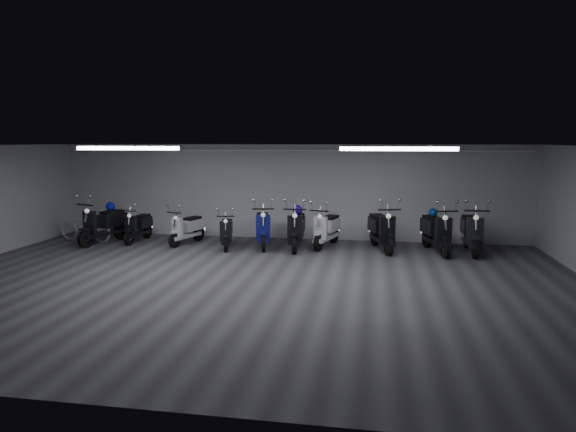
% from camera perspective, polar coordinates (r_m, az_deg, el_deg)
% --- Properties ---
extents(floor, '(14.00, 10.00, 0.01)m').
position_cam_1_polar(floor, '(10.57, -4.62, -7.59)').
color(floor, '#39393C').
rests_on(floor, ground).
extents(ceiling, '(14.00, 10.00, 0.01)m').
position_cam_1_polar(ceiling, '(10.16, -4.81, 7.84)').
color(ceiling, gray).
rests_on(ceiling, ground).
extents(back_wall, '(14.00, 0.01, 2.80)m').
position_cam_1_polar(back_wall, '(15.13, -0.07, 2.72)').
color(back_wall, '#AEAEB1').
rests_on(back_wall, ground).
extents(front_wall, '(14.00, 0.01, 2.80)m').
position_cam_1_polar(front_wall, '(5.65, -17.32, -7.41)').
color(front_wall, '#AEAEB1').
rests_on(front_wall, ground).
extents(fluor_strip_left, '(2.40, 0.18, 0.08)m').
position_cam_1_polar(fluor_strip_left, '(12.16, -17.55, 7.26)').
color(fluor_strip_left, white).
rests_on(fluor_strip_left, ceiling).
extents(fluor_strip_right, '(2.40, 0.18, 0.08)m').
position_cam_1_polar(fluor_strip_right, '(10.86, 12.23, 7.37)').
color(fluor_strip_right, white).
rests_on(fluor_strip_right, ceiling).
extents(conduit, '(13.60, 0.05, 0.05)m').
position_cam_1_polar(conduit, '(14.98, -0.12, 7.34)').
color(conduit, white).
rests_on(conduit, back_wall).
extents(scooter_0, '(1.21, 2.09, 1.47)m').
position_cam_1_polar(scooter_0, '(15.31, -19.97, -0.22)').
color(scooter_0, black).
rests_on(scooter_0, floor).
extents(scooter_1, '(0.60, 1.65, 1.22)m').
position_cam_1_polar(scooter_1, '(15.28, -16.49, -0.56)').
color(scooter_1, black).
rests_on(scooter_1, floor).
extents(scooter_2, '(1.01, 1.70, 1.20)m').
position_cam_1_polar(scooter_2, '(14.60, -11.30, -0.81)').
color(scooter_2, silver).
rests_on(scooter_2, floor).
extents(scooter_3, '(0.89, 1.67, 1.18)m').
position_cam_1_polar(scooter_3, '(13.93, -6.91, -1.20)').
color(scooter_3, black).
rests_on(scooter_3, floor).
extents(scooter_4, '(1.06, 2.00, 1.42)m').
position_cam_1_polar(scooter_4, '(13.96, -2.85, -0.63)').
color(scooter_4, navy).
rests_on(scooter_4, floor).
extents(scooter_5, '(0.77, 1.98, 1.45)m').
position_cam_1_polar(scooter_5, '(13.68, 0.98, -0.74)').
color(scooter_5, black).
rests_on(scooter_5, floor).
extents(scooter_6, '(1.07, 1.90, 1.34)m').
position_cam_1_polar(scooter_6, '(13.97, 4.35, -0.80)').
color(scooter_6, silver).
rests_on(scooter_6, floor).
extents(scooter_7, '(1.17, 2.08, 1.47)m').
position_cam_1_polar(scooter_7, '(13.72, 10.46, -0.81)').
color(scooter_7, black).
rests_on(scooter_7, floor).
extents(scooter_8, '(1.11, 2.07, 1.47)m').
position_cam_1_polar(scooter_8, '(13.78, 16.30, -0.97)').
color(scooter_8, black).
rests_on(scooter_8, floor).
extents(scooter_9, '(0.72, 2.02, 1.49)m').
position_cam_1_polar(scooter_9, '(14.00, 19.90, -0.95)').
color(scooter_9, black).
rests_on(scooter_9, floor).
extents(bicycle, '(1.84, 0.94, 1.14)m').
position_cam_1_polar(bicycle, '(15.85, -21.80, -0.66)').
color(bicycle, silver).
rests_on(bicycle, floor).
extents(helmet_0, '(0.25, 0.25, 0.25)m').
position_cam_1_polar(helmet_0, '(15.46, -19.29, 1.03)').
color(helmet_0, '#0E129E').
rests_on(helmet_0, scooter_0).
extents(helmet_1, '(0.23, 0.23, 0.23)m').
position_cam_1_polar(helmet_1, '(13.99, 15.96, 0.39)').
color(helmet_1, navy).
rests_on(helmet_1, scooter_8).
extents(helmet_2, '(0.27, 0.27, 0.27)m').
position_cam_1_polar(helmet_2, '(13.90, 1.08, 0.70)').
color(helmet_2, '#220D90').
rests_on(helmet_2, scooter_5).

